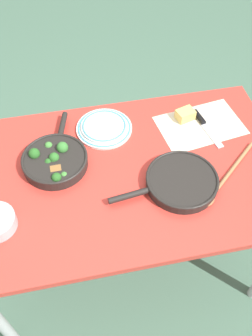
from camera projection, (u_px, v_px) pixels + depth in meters
ground_plane at (126, 255)px, 2.11m from camera, size 14.00×14.00×0.00m
dining_table_red at (126, 184)px, 1.58m from camera, size 1.34×0.82×0.77m
skillet_broccoli at (55, 160)px, 1.51m from camera, size 0.27×0.40×0.08m
skillet_eggs at (181, 181)px, 1.45m from camera, size 0.44×0.28×0.04m
wooden_spoon at (224, 180)px, 1.47m from camera, size 0.32×0.28×0.02m
parchment_sheet at (200, 125)px, 1.67m from camera, size 0.40×0.29×0.00m
grater_knife at (203, 123)px, 1.67m from camera, size 0.07×0.23×0.02m
cheese_block at (185, 115)px, 1.68m from camera, size 0.09×0.08×0.05m
dinner_plate_stack at (104, 127)px, 1.65m from camera, size 0.25×0.25×0.03m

